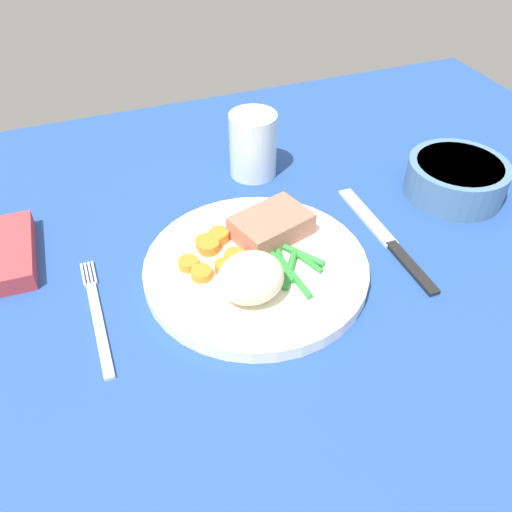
{
  "coord_description": "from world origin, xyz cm",
  "views": [
    {
      "loc": [
        -14.08,
        -38.71,
        42.45
      ],
      "look_at": [
        0.82,
        0.68,
        4.6
      ],
      "focal_mm": 36.75,
      "sensor_mm": 36.0,
      "label": 1
    }
  ],
  "objects_px": {
    "fork": "(97,315)",
    "water_glass": "(253,148)",
    "salad_bowl": "(456,177)",
    "dinner_plate": "(256,268)",
    "knife": "(387,240)",
    "meat_portion": "(271,226)"
  },
  "relations": [
    {
      "from": "salad_bowl",
      "to": "dinner_plate",
      "type": "bearing_deg",
      "value": -170.3
    },
    {
      "from": "dinner_plate",
      "to": "water_glass",
      "type": "distance_m",
      "value": 0.21
    },
    {
      "from": "fork",
      "to": "salad_bowl",
      "type": "distance_m",
      "value": 0.48
    },
    {
      "from": "dinner_plate",
      "to": "meat_portion",
      "type": "distance_m",
      "value": 0.06
    },
    {
      "from": "fork",
      "to": "knife",
      "type": "distance_m",
      "value": 0.34
    },
    {
      "from": "knife",
      "to": "salad_bowl",
      "type": "relative_size",
      "value": 1.6
    },
    {
      "from": "fork",
      "to": "salad_bowl",
      "type": "xyz_separation_m",
      "value": [
        0.47,
        0.05,
        0.02
      ]
    },
    {
      "from": "water_glass",
      "to": "meat_portion",
      "type": "bearing_deg",
      "value": -102.93
    },
    {
      "from": "knife",
      "to": "water_glass",
      "type": "distance_m",
      "value": 0.22
    },
    {
      "from": "salad_bowl",
      "to": "meat_portion",
      "type": "bearing_deg",
      "value": -177.39
    },
    {
      "from": "dinner_plate",
      "to": "fork",
      "type": "distance_m",
      "value": 0.17
    },
    {
      "from": "water_glass",
      "to": "salad_bowl",
      "type": "bearing_deg",
      "value": -31.79
    },
    {
      "from": "meat_portion",
      "to": "knife",
      "type": "distance_m",
      "value": 0.14
    },
    {
      "from": "dinner_plate",
      "to": "salad_bowl",
      "type": "bearing_deg",
      "value": 9.7
    },
    {
      "from": "dinner_plate",
      "to": "meat_portion",
      "type": "xyz_separation_m",
      "value": [
        0.03,
        0.04,
        0.02
      ]
    },
    {
      "from": "dinner_plate",
      "to": "salad_bowl",
      "type": "xyz_separation_m",
      "value": [
        0.3,
        0.05,
        0.02
      ]
    },
    {
      "from": "water_glass",
      "to": "salad_bowl",
      "type": "xyz_separation_m",
      "value": [
        0.23,
        -0.14,
        -0.01
      ]
    },
    {
      "from": "meat_portion",
      "to": "knife",
      "type": "height_order",
      "value": "meat_portion"
    },
    {
      "from": "salad_bowl",
      "to": "fork",
      "type": "bearing_deg",
      "value": -173.54
    },
    {
      "from": "dinner_plate",
      "to": "knife",
      "type": "height_order",
      "value": "dinner_plate"
    },
    {
      "from": "dinner_plate",
      "to": "knife",
      "type": "relative_size",
      "value": 1.2
    },
    {
      "from": "fork",
      "to": "water_glass",
      "type": "distance_m",
      "value": 0.31
    }
  ]
}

